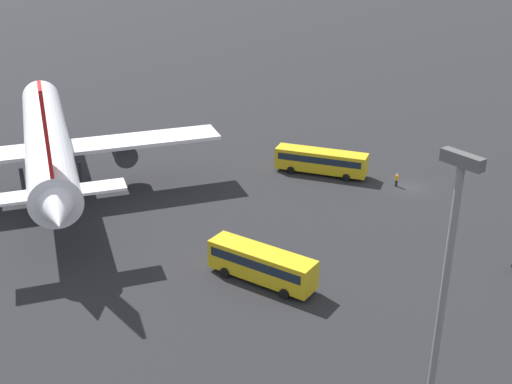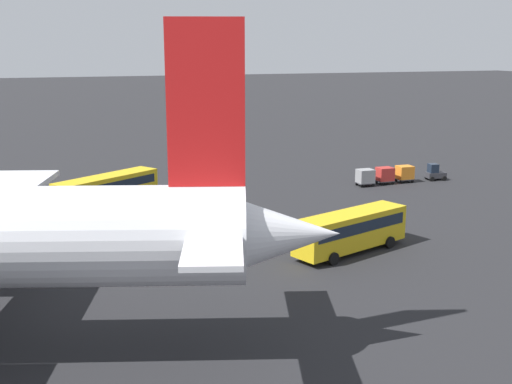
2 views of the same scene
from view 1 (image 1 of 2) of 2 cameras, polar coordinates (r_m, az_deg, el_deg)
ground_plane at (r=84.60m, az=13.48°, el=0.43°), size 600.00×600.00×0.00m
airplane at (r=82.21m, az=-18.07°, el=4.27°), size 47.98×41.27×18.00m
shuttle_bus_near at (r=86.17m, az=5.82°, el=2.83°), size 11.76×8.88×3.25m
shuttle_bus_far at (r=61.16m, az=0.51°, el=-6.34°), size 11.17×6.07×3.33m
worker_person at (r=84.13m, az=12.39°, el=1.05°), size 0.38×0.38×1.74m
light_pole at (r=43.10m, az=16.65°, el=-6.35°), size 2.80×0.70×19.56m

